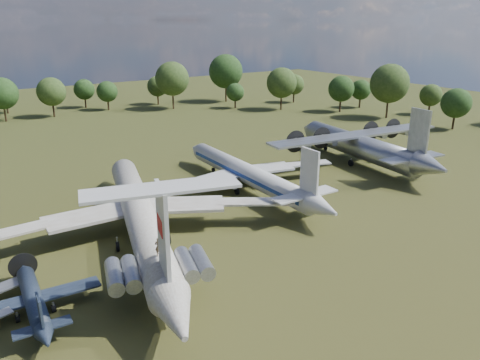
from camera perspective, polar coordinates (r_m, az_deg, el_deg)
ground at (r=59.80m, az=-8.35°, el=-6.41°), size 300.00×300.00×0.00m
il62_airliner at (r=57.55m, az=-12.07°, el=-4.91°), size 51.80×60.23×5.07m
tu104_jet at (r=73.10m, az=0.88°, el=0.36°), size 32.95×43.18×4.22m
an12_transport at (r=89.83m, az=14.28°, el=3.68°), size 40.90×44.64×5.35m
small_prop_west at (r=47.31m, az=-23.80°, el=-13.62°), size 12.80×16.89×2.38m
person_on_il62 at (r=43.32m, az=-9.91°, el=-8.01°), size 0.78×0.72×1.79m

